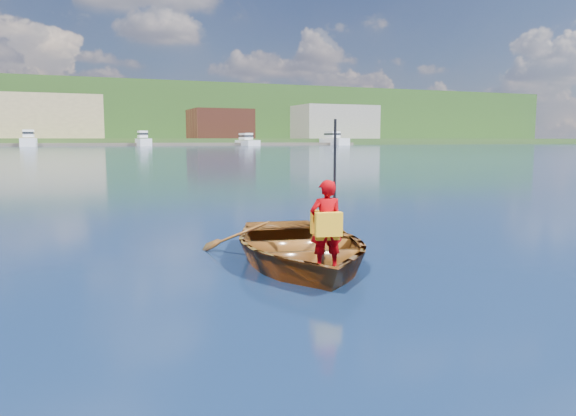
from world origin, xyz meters
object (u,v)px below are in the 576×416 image
(dock, at_px, (65,145))
(marina_yachts, at_px, (86,141))
(child_paddler, at_px, (326,225))
(rowboat, at_px, (299,246))

(dock, height_order, marina_yachts, marina_yachts)
(child_paddler, height_order, marina_yachts, marina_yachts)
(dock, relative_size, marina_yachts, 1.13)
(rowboat, height_order, child_paddler, child_paddler)
(child_paddler, distance_m, dock, 148.28)
(rowboat, xyz_separation_m, dock, (-1.66, 147.35, 0.16))
(rowboat, xyz_separation_m, marina_yachts, (3.27, 142.68, 1.17))
(marina_yachts, bearing_deg, dock, 136.55)
(child_paddler, distance_m, marina_yachts, 143.63)
(rowboat, distance_m, marina_yachts, 142.72)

